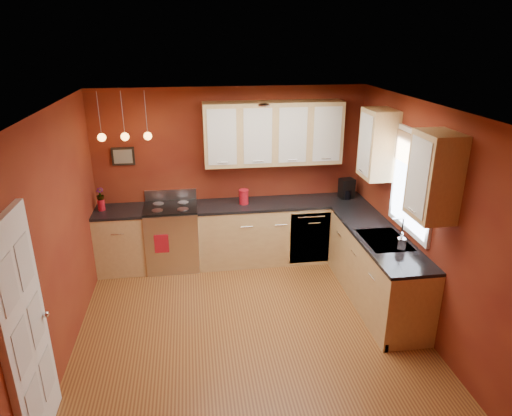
{
  "coord_description": "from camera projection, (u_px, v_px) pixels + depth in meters",
  "views": [
    {
      "loc": [
        -0.58,
        -4.48,
        3.29
      ],
      "look_at": [
        0.22,
        1.0,
        1.17
      ],
      "focal_mm": 32.0,
      "sensor_mm": 36.0,
      "label": 1
    }
  ],
  "objects": [
    {
      "name": "window",
      "position": [
        413.0,
        180.0,
        5.33
      ],
      "size": [
        0.06,
        1.02,
        1.22
      ],
      "color": "white",
      "rests_on": "wall_right"
    },
    {
      "name": "wall_front",
      "position": [
        291.0,
        358.0,
        2.99
      ],
      "size": [
        4.0,
        0.02,
        2.6
      ],
      "primitive_type": "cube",
      "color": "maroon",
      "rests_on": "floor"
    },
    {
      "name": "red_vase",
      "position": [
        101.0,
        205.0,
        6.46
      ],
      "size": [
        0.1,
        0.1,
        0.16
      ],
      "primitive_type": "cylinder",
      "color": "#B01320",
      "rests_on": "counter_back_left"
    },
    {
      "name": "counter_back_right",
      "position": [
        282.0,
        203.0,
        6.82
      ],
      "size": [
        2.54,
        0.62,
        0.04
      ],
      "primitive_type": "cube",
      "color": "black",
      "rests_on": "base_cabinets_back_right"
    },
    {
      "name": "wall_left",
      "position": [
        56.0,
        242.0,
        4.66
      ],
      "size": [
        0.02,
        4.2,
        2.6
      ],
      "primitive_type": "cube",
      "color": "maroon",
      "rests_on": "floor"
    },
    {
      "name": "gas_range",
      "position": [
        173.0,
        236.0,
        6.76
      ],
      "size": [
        0.76,
        0.64,
        1.11
      ],
      "color": "silver",
      "rests_on": "floor"
    },
    {
      "name": "ceiling",
      "position": [
        249.0,
        109.0,
        4.46
      ],
      "size": [
        4.0,
        4.2,
        0.02
      ],
      "primitive_type": "cube",
      "color": "white",
      "rests_on": "wall_back"
    },
    {
      "name": "upper_cabinets_right",
      "position": [
        403.0,
        158.0,
        5.24
      ],
      "size": [
        0.35,
        1.95,
        0.9
      ],
      "primitive_type": "cube",
      "color": "tan",
      "rests_on": "wall_right"
    },
    {
      "name": "dishwasher_front",
      "position": [
        310.0,
        238.0,
        6.77
      ],
      "size": [
        0.6,
        0.02,
        0.8
      ],
      "primitive_type": "cube",
      "color": "silver",
      "rests_on": "base_cabinets_back_right"
    },
    {
      "name": "pendant_lights",
      "position": [
        125.0,
        136.0,
        6.1
      ],
      "size": [
        0.71,
        0.11,
        0.66
      ],
      "color": "gray",
      "rests_on": "ceiling"
    },
    {
      "name": "upper_cabinets_back",
      "position": [
        273.0,
        133.0,
        6.55
      ],
      "size": [
        2.0,
        0.35,
        0.9
      ],
      "primitive_type": "cube",
      "color": "tan",
      "rests_on": "wall_back"
    },
    {
      "name": "counter_back_left",
      "position": [
        119.0,
        211.0,
        6.51
      ],
      "size": [
        0.7,
        0.62,
        0.04
      ],
      "primitive_type": "cube",
      "color": "black",
      "rests_on": "base_cabinets_back_left"
    },
    {
      "name": "wall_right",
      "position": [
        423.0,
        220.0,
        5.19
      ],
      "size": [
        0.02,
        4.2,
        2.6
      ],
      "primitive_type": "cube",
      "color": "maroon",
      "rests_on": "floor"
    },
    {
      "name": "floor",
      "position": [
        250.0,
        331.0,
        5.39
      ],
      "size": [
        4.2,
        4.2,
        0.0
      ],
      "primitive_type": "plane",
      "color": "#95612B",
      "rests_on": "ground"
    },
    {
      "name": "base_cabinets_back_right",
      "position": [
        282.0,
        232.0,
        6.99
      ],
      "size": [
        2.54,
        0.6,
        0.9
      ],
      "primitive_type": "cube",
      "color": "tan",
      "rests_on": "floor"
    },
    {
      "name": "flowers",
      "position": [
        100.0,
        195.0,
        6.4
      ],
      "size": [
        0.11,
        0.11,
        0.19
      ],
      "primitive_type": "imported",
      "rotation": [
        0.0,
        0.0,
        0.05
      ],
      "color": "#B01320",
      "rests_on": "red_vase"
    },
    {
      "name": "base_cabinets_back_left",
      "position": [
        122.0,
        241.0,
        6.67
      ],
      "size": [
        0.7,
        0.6,
        0.9
      ],
      "primitive_type": "cube",
      "color": "tan",
      "rests_on": "floor"
    },
    {
      "name": "red_canister",
      "position": [
        244.0,
        197.0,
        6.69
      ],
      "size": [
        0.15,
        0.15,
        0.22
      ],
      "color": "#B01320",
      "rests_on": "counter_back_right"
    },
    {
      "name": "base_cabinets_right",
      "position": [
        376.0,
        269.0,
        5.87
      ],
      "size": [
        0.6,
        2.1,
        0.9
      ],
      "primitive_type": "cube",
      "color": "tan",
      "rests_on": "floor"
    },
    {
      "name": "coffee_maker",
      "position": [
        347.0,
        189.0,
        6.94
      ],
      "size": [
        0.23,
        0.23,
        0.3
      ],
      "rotation": [
        0.0,
        0.0,
        0.16
      ],
      "color": "black",
      "rests_on": "counter_back_right"
    },
    {
      "name": "door_left_wall",
      "position": [
        26.0,
        336.0,
        3.65
      ],
      "size": [
        0.12,
        0.82,
        2.05
      ],
      "color": "white",
      "rests_on": "floor"
    },
    {
      "name": "sink",
      "position": [
        384.0,
        241.0,
        5.57
      ],
      "size": [
        0.5,
        0.7,
        0.33
      ],
      "color": "gray",
      "rests_on": "counter_right"
    },
    {
      "name": "soap_pump",
      "position": [
        401.0,
        241.0,
        5.28
      ],
      "size": [
        0.12,
        0.12,
        0.21
      ],
      "primitive_type": "imported",
      "rotation": [
        0.0,
        0.0,
        -0.26
      ],
      "color": "white",
      "rests_on": "counter_right"
    },
    {
      "name": "wall_picture",
      "position": [
        123.0,
        156.0,
        6.52
      ],
      "size": [
        0.32,
        0.03,
        0.26
      ],
      "primitive_type": "cube",
      "color": "black",
      "rests_on": "wall_back"
    },
    {
      "name": "wall_back",
      "position": [
        231.0,
        175.0,
        6.87
      ],
      "size": [
        4.0,
        0.02,
        2.6
      ],
      "primitive_type": "cube",
      "color": "maroon",
      "rests_on": "floor"
    },
    {
      "name": "counter_right",
      "position": [
        379.0,
        236.0,
        5.71
      ],
      "size": [
        0.62,
        2.1,
        0.04
      ],
      "primitive_type": "cube",
      "color": "black",
      "rests_on": "base_cabinets_right"
    },
    {
      "name": "dish_towel",
      "position": [
        162.0,
        244.0,
        6.42
      ],
      "size": [
        0.2,
        0.01,
        0.27
      ],
      "primitive_type": "cube",
      "color": "#B01320",
      "rests_on": "gas_range"
    }
  ]
}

